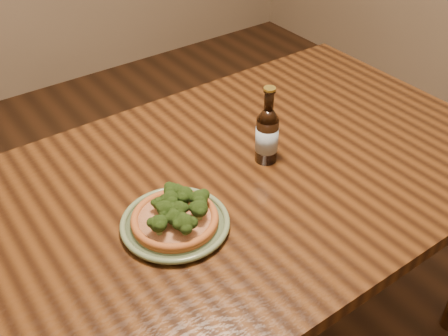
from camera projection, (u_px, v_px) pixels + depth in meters
table at (221, 210)px, 1.37m from camera, size 1.60×0.90×0.75m
plate at (175, 223)px, 1.18m from camera, size 0.25×0.25×0.02m
pizza at (176, 215)px, 1.17m from camera, size 0.20×0.20×0.07m
beer_bottle at (267, 135)px, 1.34m from camera, size 0.06×0.06×0.22m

